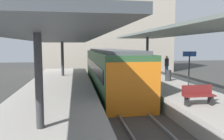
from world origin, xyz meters
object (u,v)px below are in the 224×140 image
object	(u,v)px
commuter_train	(109,69)
platform_bench	(198,94)
platform_sign	(189,61)
litter_bin	(168,75)
passenger_near_bench	(167,65)

from	to	relation	value
commuter_train	platform_bench	distance (m)	9.37
platform_bench	commuter_train	bearing A→B (deg)	105.56
commuter_train	platform_sign	bearing A→B (deg)	-44.14
platform_sign	platform_bench	bearing A→B (deg)	-113.94
litter_bin	commuter_train	bearing A→B (deg)	149.68
platform_sign	litter_bin	bearing A→B (deg)	103.97
platform_sign	litter_bin	xyz separation A→B (m)	(-0.51, 2.06, -1.22)
commuter_train	passenger_near_bench	distance (m)	5.18
passenger_near_bench	litter_bin	bearing A→B (deg)	-110.80
platform_bench	platform_sign	world-z (taller)	platform_sign
commuter_train	platform_sign	world-z (taller)	commuter_train
platform_bench	platform_sign	size ratio (longest dim) A/B	0.63
platform_sign	litter_bin	world-z (taller)	platform_sign
commuter_train	passenger_near_bench	xyz separation A→B (m)	(5.15, 0.54, 0.16)
passenger_near_bench	platform_bench	bearing A→B (deg)	-105.41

